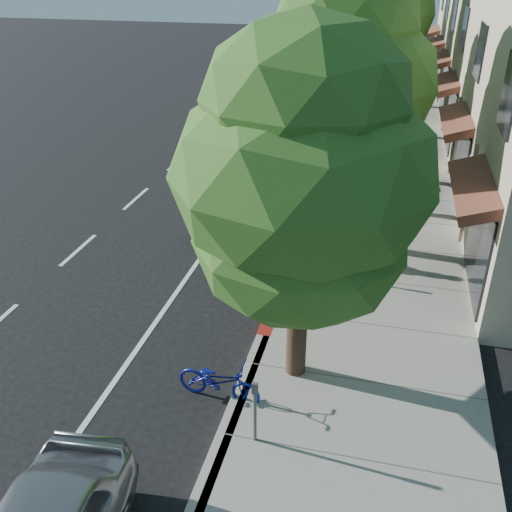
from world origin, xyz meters
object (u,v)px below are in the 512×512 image
(silver_suv, at_px, (242,194))
(pedestrian, at_px, (403,182))
(bicycle, at_px, (219,381))
(dark_sedan, at_px, (311,161))
(street_tree_2, at_px, (360,64))
(street_tree_4, at_px, (379,14))
(dark_suv_far, at_px, (318,86))
(street_tree_1, at_px, (342,86))
(street_tree_0, at_px, (303,180))
(street_tree_3, at_px, (373,15))
(cyclist, at_px, (305,231))
(street_tree_5, at_px, (384,2))
(white_pickup, at_px, (335,112))

(silver_suv, distance_m, pedestrian, 5.18)
(bicycle, bearing_deg, dark_sedan, 7.04)
(street_tree_2, xyz_separation_m, street_tree_4, (0.00, 12.00, 0.60))
(street_tree_4, distance_m, dark_suv_far, 5.02)
(dark_sedan, bearing_deg, street_tree_4, 79.55)
(street_tree_1, distance_m, bicycle, 8.24)
(street_tree_4, height_order, silver_suv, street_tree_4)
(street_tree_0, distance_m, street_tree_3, 18.03)
(cyclist, bearing_deg, street_tree_2, 10.80)
(street_tree_1, height_order, cyclist, street_tree_1)
(dark_sedan, xyz_separation_m, pedestrian, (3.29, -2.15, 0.27))
(street_tree_4, relative_size, dark_suv_far, 1.59)
(street_tree_1, relative_size, silver_suv, 1.42)
(bicycle, bearing_deg, street_tree_3, 2.64)
(street_tree_1, relative_size, dark_sedan, 1.45)
(street_tree_3, distance_m, bicycle, 19.64)
(street_tree_5, bearing_deg, dark_sedan, -94.21)
(bicycle, xyz_separation_m, dark_sedan, (-0.10, 12.00, 0.42))
(dark_sedan, distance_m, white_pickup, 7.47)
(dark_sedan, height_order, white_pickup, dark_sedan)
(street_tree_5, xyz_separation_m, cyclist, (-0.65, -25.00, -4.03))
(street_tree_5, relative_size, pedestrian, 4.06)
(bicycle, bearing_deg, silver_suv, 18.52)
(street_tree_0, bearing_deg, pedestrian, 77.97)
(cyclist, distance_m, bicycle, 6.05)
(street_tree_5, distance_m, cyclist, 25.33)
(pedestrian, bearing_deg, street_tree_3, -102.59)
(silver_suv, xyz_separation_m, dark_sedan, (1.70, 3.50, 0.12))
(street_tree_4, xyz_separation_m, bicycle, (-1.30, -25.00, -4.32))
(street_tree_3, relative_size, street_tree_4, 1.09)
(dark_suv_far, bearing_deg, street_tree_2, -68.18)
(white_pickup, bearing_deg, street_tree_4, 72.94)
(street_tree_1, bearing_deg, street_tree_0, -90.00)
(street_tree_0, height_order, street_tree_2, street_tree_0)
(pedestrian, bearing_deg, dark_sedan, -57.46)
(street_tree_0, bearing_deg, bicycle, -142.43)
(street_tree_1, relative_size, dark_suv_far, 1.54)
(street_tree_3, distance_m, dark_suv_far, 8.35)
(street_tree_4, bearing_deg, street_tree_0, -90.00)
(street_tree_4, relative_size, bicycle, 4.67)
(street_tree_5, relative_size, silver_suv, 1.49)
(street_tree_2, bearing_deg, street_tree_3, 90.00)
(street_tree_5, height_order, silver_suv, street_tree_5)
(street_tree_4, height_order, pedestrian, street_tree_4)
(street_tree_1, xyz_separation_m, dark_suv_far, (-3.10, 18.38, -3.75))
(street_tree_0, distance_m, white_pickup, 18.83)
(street_tree_5, height_order, bicycle, street_tree_5)
(silver_suv, bearing_deg, street_tree_1, -28.33)
(street_tree_1, height_order, silver_suv, street_tree_1)
(street_tree_2, distance_m, street_tree_3, 6.09)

